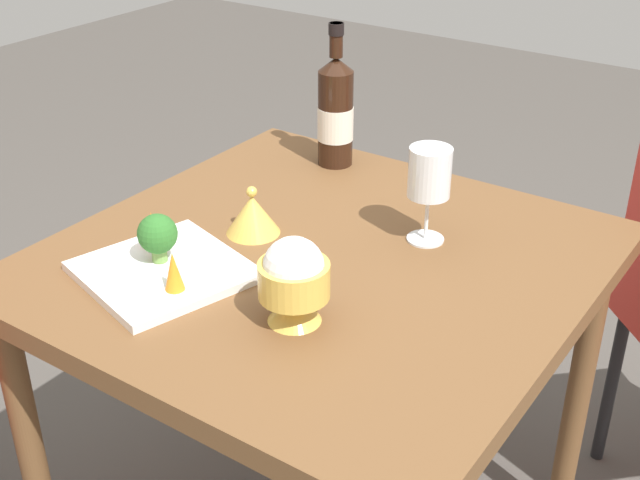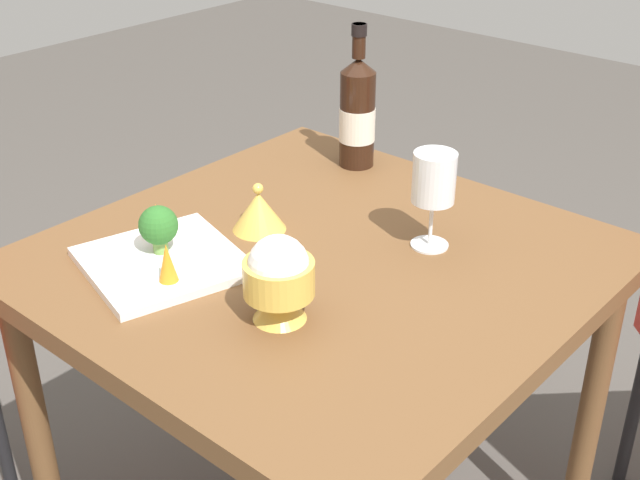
{
  "view_description": "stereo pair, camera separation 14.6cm",
  "coord_description": "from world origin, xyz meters",
  "px_view_note": "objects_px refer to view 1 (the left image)",
  "views": [
    {
      "loc": [
        -0.73,
        1.05,
        1.48
      ],
      "look_at": [
        0.0,
        0.0,
        0.78
      ],
      "focal_mm": 47.04,
      "sensor_mm": 36.0,
      "label": 1
    },
    {
      "loc": [
        -0.84,
        0.97,
        1.48
      ],
      "look_at": [
        0.0,
        0.0,
        0.78
      ],
      "focal_mm": 47.04,
      "sensor_mm": 36.0,
      "label": 2
    }
  ],
  "objects_px": {
    "wine_glass": "(430,175)",
    "rice_bowl_lid": "(254,213)",
    "rice_bowl": "(294,279)",
    "carrot_garnish_right": "(152,229)",
    "serving_plate": "(164,271)",
    "wine_bottle": "(336,111)",
    "carrot_garnish_left": "(174,271)",
    "broccoli_floret": "(158,235)"
  },
  "relations": [
    {
      "from": "wine_glass",
      "to": "rice_bowl_lid",
      "type": "height_order",
      "value": "wine_glass"
    },
    {
      "from": "rice_bowl",
      "to": "carrot_garnish_right",
      "type": "xyz_separation_m",
      "value": [
        0.33,
        -0.03,
        -0.03
      ]
    },
    {
      "from": "wine_glass",
      "to": "serving_plate",
      "type": "relative_size",
      "value": 0.58
    },
    {
      "from": "serving_plate",
      "to": "rice_bowl",
      "type": "bearing_deg",
      "value": -176.52
    },
    {
      "from": "wine_bottle",
      "to": "wine_glass",
      "type": "relative_size",
      "value": 1.71
    },
    {
      "from": "rice_bowl",
      "to": "carrot_garnish_left",
      "type": "bearing_deg",
      "value": 15.94
    },
    {
      "from": "carrot_garnish_left",
      "to": "rice_bowl_lid",
      "type": "bearing_deg",
      "value": -81.45
    },
    {
      "from": "wine_bottle",
      "to": "broccoli_floret",
      "type": "xyz_separation_m",
      "value": [
        -0.01,
        0.55,
        -0.05
      ]
    },
    {
      "from": "wine_glass",
      "to": "broccoli_floret",
      "type": "xyz_separation_m",
      "value": [
        0.32,
        0.35,
        -0.06
      ]
    },
    {
      "from": "rice_bowl_lid",
      "to": "serving_plate",
      "type": "height_order",
      "value": "rice_bowl_lid"
    },
    {
      "from": "wine_glass",
      "to": "rice_bowl_lid",
      "type": "relative_size",
      "value": 1.79
    },
    {
      "from": "rice_bowl",
      "to": "carrot_garnish_left",
      "type": "distance_m",
      "value": 0.2
    },
    {
      "from": "wine_bottle",
      "to": "carrot_garnish_right",
      "type": "bearing_deg",
      "value": 85.83
    },
    {
      "from": "serving_plate",
      "to": "carrot_garnish_left",
      "type": "relative_size",
      "value": 4.64
    },
    {
      "from": "wine_bottle",
      "to": "broccoli_floret",
      "type": "relative_size",
      "value": 3.57
    },
    {
      "from": "wine_bottle",
      "to": "rice_bowl_lid",
      "type": "height_order",
      "value": "wine_bottle"
    },
    {
      "from": "rice_bowl",
      "to": "broccoli_floret",
      "type": "xyz_separation_m",
      "value": [
        0.28,
        0.0,
        -0.01
      ]
    },
    {
      "from": "rice_bowl_lid",
      "to": "serving_plate",
      "type": "bearing_deg",
      "value": 82.5
    },
    {
      "from": "rice_bowl",
      "to": "broccoli_floret",
      "type": "distance_m",
      "value": 0.28
    },
    {
      "from": "wine_glass",
      "to": "rice_bowl",
      "type": "relative_size",
      "value": 1.26
    },
    {
      "from": "wine_bottle",
      "to": "rice_bowl",
      "type": "height_order",
      "value": "wine_bottle"
    },
    {
      "from": "carrot_garnish_right",
      "to": "wine_glass",
      "type": "bearing_deg",
      "value": -139.36
    },
    {
      "from": "rice_bowl",
      "to": "rice_bowl_lid",
      "type": "distance_m",
      "value": 0.3
    },
    {
      "from": "rice_bowl",
      "to": "serving_plate",
      "type": "relative_size",
      "value": 0.46
    },
    {
      "from": "broccoli_floret",
      "to": "serving_plate",
      "type": "bearing_deg",
      "value": 146.43
    },
    {
      "from": "carrot_garnish_left",
      "to": "carrot_garnish_right",
      "type": "height_order",
      "value": "carrot_garnish_left"
    },
    {
      "from": "rice_bowl_lid",
      "to": "carrot_garnish_right",
      "type": "xyz_separation_m",
      "value": [
        0.09,
        0.16,
        0.01
      ]
    },
    {
      "from": "wine_glass",
      "to": "rice_bowl",
      "type": "height_order",
      "value": "wine_glass"
    },
    {
      "from": "rice_bowl_lid",
      "to": "carrot_garnish_left",
      "type": "distance_m",
      "value": 0.25
    },
    {
      "from": "broccoli_floret",
      "to": "wine_glass",
      "type": "bearing_deg",
      "value": -132.83
    },
    {
      "from": "rice_bowl",
      "to": "carrot_garnish_left",
      "type": "height_order",
      "value": "rice_bowl"
    },
    {
      "from": "carrot_garnish_left",
      "to": "serving_plate",
      "type": "bearing_deg",
      "value": -31.61
    },
    {
      "from": "wine_bottle",
      "to": "rice_bowl",
      "type": "xyz_separation_m",
      "value": [
        -0.29,
        0.55,
        -0.05
      ]
    },
    {
      "from": "wine_bottle",
      "to": "rice_bowl_lid",
      "type": "relative_size",
      "value": 3.06
    },
    {
      "from": "broccoli_floret",
      "to": "carrot_garnish_left",
      "type": "distance_m",
      "value": 0.1
    },
    {
      "from": "rice_bowl_lid",
      "to": "carrot_garnish_left",
      "type": "relative_size",
      "value": 1.5
    },
    {
      "from": "wine_glass",
      "to": "rice_bowl_lid",
      "type": "bearing_deg",
      "value": 28.85
    },
    {
      "from": "broccoli_floret",
      "to": "carrot_garnish_right",
      "type": "height_order",
      "value": "broccoli_floret"
    },
    {
      "from": "rice_bowl",
      "to": "rice_bowl_lid",
      "type": "relative_size",
      "value": 1.42
    },
    {
      "from": "wine_bottle",
      "to": "broccoli_floret",
      "type": "height_order",
      "value": "wine_bottle"
    },
    {
      "from": "rice_bowl",
      "to": "carrot_garnish_right",
      "type": "relative_size",
      "value": 2.18
    },
    {
      "from": "rice_bowl",
      "to": "broccoli_floret",
      "type": "bearing_deg",
      "value": 0.59
    }
  ]
}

